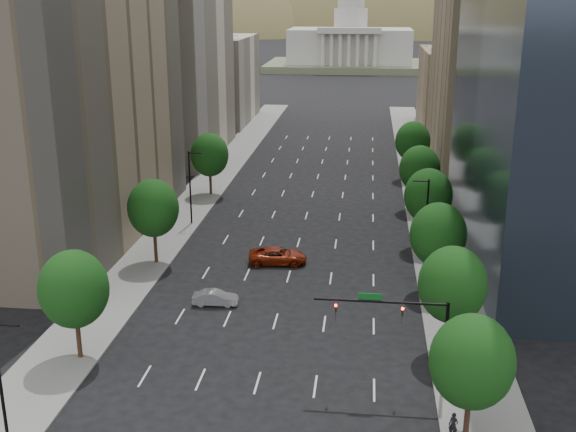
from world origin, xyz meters
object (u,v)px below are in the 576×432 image
at_px(car_red_far, 278,256).
at_px(car_silver, 215,298).
at_px(traffic_signal, 410,325).
at_px(capitol, 350,45).

bearing_deg(car_red_far, car_silver, 152.11).
bearing_deg(traffic_signal, capitol, 92.74).
height_order(traffic_signal, car_red_far, traffic_signal).
distance_m(traffic_signal, car_silver, 21.15).
distance_m(capitol, car_silver, 207.24).
xyz_separation_m(traffic_signal, car_red_far, (-12.03, 23.38, -4.34)).
relative_size(capitol, car_silver, 14.77).
height_order(capitol, car_red_far, capitol).
relative_size(traffic_signal, car_red_far, 1.52).
height_order(traffic_signal, car_silver, traffic_signal).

